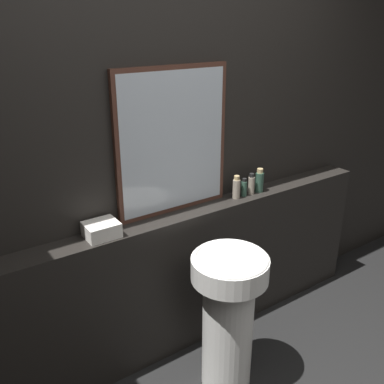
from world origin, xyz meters
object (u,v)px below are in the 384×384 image
object	(u,v)px
pedestal_sink	(228,313)
lotion_bottle	(251,184)
towel_stack	(101,230)
conditioner_bottle	(244,188)
body_wash_bottle	(259,181)
mirror	(173,142)
shampoo_bottle	(236,188)

from	to	relation	value
pedestal_sink	lotion_bottle	xyz separation A→B (m)	(0.53, 0.44, 0.50)
pedestal_sink	towel_stack	bearing A→B (deg)	139.35
lotion_bottle	conditioner_bottle	bearing A→B (deg)	180.00
lotion_bottle	body_wash_bottle	size ratio (longest dim) A/B	0.88
mirror	conditioner_bottle	world-z (taller)	mirror
conditioner_bottle	lotion_bottle	distance (m)	0.06
pedestal_sink	mirror	world-z (taller)	mirror
mirror	shampoo_bottle	xyz separation A→B (m)	(0.42, -0.07, -0.35)
conditioner_bottle	pedestal_sink	bearing A→B (deg)	-136.69
lotion_bottle	shampoo_bottle	bearing A→B (deg)	180.00
pedestal_sink	shampoo_bottle	distance (m)	0.79
towel_stack	lotion_bottle	xyz separation A→B (m)	(1.05, -0.00, 0.02)
pedestal_sink	shampoo_bottle	xyz separation A→B (m)	(0.40, 0.44, 0.51)
mirror	towel_stack	distance (m)	0.63
shampoo_bottle	conditioner_bottle	distance (m)	0.07
body_wash_bottle	pedestal_sink	bearing A→B (deg)	-143.67
pedestal_sink	conditioner_bottle	world-z (taller)	conditioner_bottle
conditioner_bottle	lotion_bottle	xyz separation A→B (m)	(0.06, -0.00, 0.01)
mirror	body_wash_bottle	bearing A→B (deg)	-6.47
pedestal_sink	body_wash_bottle	xyz separation A→B (m)	(0.60, 0.44, 0.51)
pedestal_sink	lotion_bottle	world-z (taller)	lotion_bottle
mirror	pedestal_sink	bearing A→B (deg)	-87.85
pedestal_sink	towel_stack	xyz separation A→B (m)	(-0.51, 0.44, 0.48)
conditioner_bottle	body_wash_bottle	distance (m)	0.13
lotion_bottle	body_wash_bottle	xyz separation A→B (m)	(0.07, 0.00, 0.01)
mirror	body_wash_bottle	world-z (taller)	mirror
towel_stack	shampoo_bottle	bearing A→B (deg)	0.00
mirror	shampoo_bottle	size ratio (longest dim) A/B	5.55
towel_stack	conditioner_bottle	bearing A→B (deg)	0.00
shampoo_bottle	lotion_bottle	size ratio (longest dim) A/B	1.08
mirror	lotion_bottle	size ratio (longest dim) A/B	5.96
lotion_bottle	body_wash_bottle	world-z (taller)	body_wash_bottle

